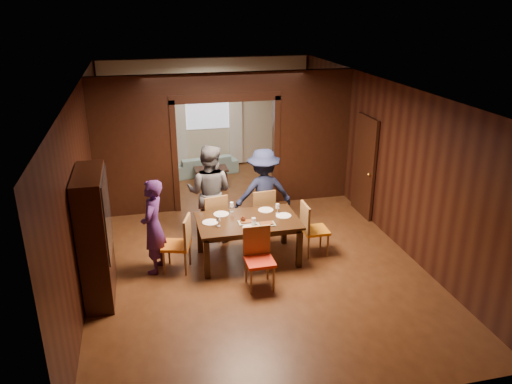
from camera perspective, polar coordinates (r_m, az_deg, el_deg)
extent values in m
plane|color=#4E2A15|center=(9.69, -1.60, -5.04)|extent=(9.00, 9.00, 0.00)
cube|color=silver|center=(8.80, -1.79, 12.14)|extent=(5.50, 9.00, 0.02)
cube|color=black|center=(13.43, -5.62, 8.95)|extent=(5.50, 0.02, 2.90)
cube|color=black|center=(9.04, -19.03, 1.71)|extent=(0.02, 9.00, 2.90)
cube|color=black|center=(10.03, 13.92, 4.16)|extent=(0.02, 9.00, 2.90)
cube|color=black|center=(10.58, -13.75, 3.64)|extent=(1.65, 0.15, 2.40)
cube|color=black|center=(11.19, 6.38, 5.09)|extent=(1.65, 0.15, 2.40)
cube|color=black|center=(10.39, -3.59, 12.12)|extent=(5.50, 0.15, 0.50)
cube|color=beige|center=(13.40, -5.60, 8.92)|extent=(5.40, 0.04, 2.85)
imported|color=#43205D|center=(8.36, -11.67, -3.89)|extent=(0.56, 0.68, 1.61)
imported|color=#4F5156|center=(9.32, -5.33, -0.06)|extent=(1.10, 1.01, 1.84)
imported|color=#171E3B|center=(9.45, 0.86, -0.08)|extent=(1.12, 0.66, 1.71)
imported|color=#87B0B0|center=(13.10, -5.95, 3.16)|extent=(1.78, 0.93, 0.50)
imported|color=black|center=(8.61, -0.56, -2.72)|extent=(0.29, 0.29, 0.07)
cube|color=black|center=(8.70, -0.92, -5.47)|extent=(1.73, 1.08, 0.76)
cube|color=black|center=(12.36, -5.14, 1.84)|extent=(0.80, 0.50, 0.40)
cube|color=black|center=(7.79, -17.91, -4.87)|extent=(0.40, 1.20, 2.00)
cube|color=black|center=(10.56, 12.29, 2.87)|extent=(0.06, 0.90, 2.10)
cube|color=silver|center=(13.32, -5.62, 9.95)|extent=(1.20, 0.03, 1.30)
cube|color=white|center=(13.31, -8.76, 7.80)|extent=(0.35, 0.06, 2.40)
cube|color=white|center=(13.50, -2.35, 8.22)|extent=(0.35, 0.06, 2.40)
cylinder|color=white|center=(8.47, -5.24, -3.46)|extent=(0.27, 0.27, 0.01)
cylinder|color=white|center=(8.77, -4.00, -2.53)|extent=(0.27, 0.27, 0.01)
cylinder|color=white|center=(8.91, 1.12, -2.07)|extent=(0.27, 0.27, 0.01)
cylinder|color=white|center=(8.70, 3.16, -2.71)|extent=(0.27, 0.27, 0.01)
cylinder|color=silver|center=(8.24, -0.64, -4.11)|extent=(0.27, 0.27, 0.01)
cube|color=gray|center=(8.42, -1.02, -3.44)|extent=(0.30, 0.20, 0.04)
cube|color=gray|center=(8.35, 1.18, -3.64)|extent=(0.30, 0.20, 0.04)
cylinder|color=white|center=(8.29, -0.27, -3.44)|extent=(0.07, 0.07, 0.14)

